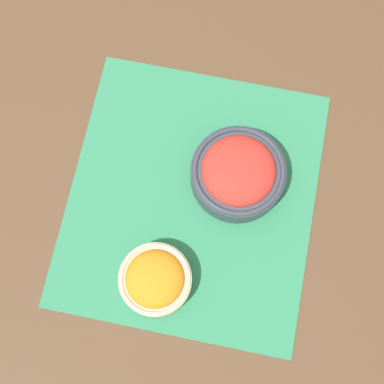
# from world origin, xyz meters

# --- Properties ---
(ground_plane) EXTENTS (3.00, 3.00, 0.00)m
(ground_plane) POSITION_xyz_m (0.00, 0.00, 0.00)
(ground_plane) COLOR #513823
(placemat) EXTENTS (0.44, 0.40, 0.00)m
(placemat) POSITION_xyz_m (0.00, 0.00, 0.00)
(placemat) COLOR #2D7A51
(placemat) RESTS_ON ground_plane
(carrot_bowl) EXTENTS (0.11, 0.11, 0.06)m
(carrot_bowl) POSITION_xyz_m (-0.15, 0.03, 0.03)
(carrot_bowl) COLOR #C6B28E
(carrot_bowl) RESTS_ON placemat
(tomato_bowl) EXTENTS (0.15, 0.15, 0.07)m
(tomato_bowl) POSITION_xyz_m (0.05, -0.07, 0.04)
(tomato_bowl) COLOR #333842
(tomato_bowl) RESTS_ON placemat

